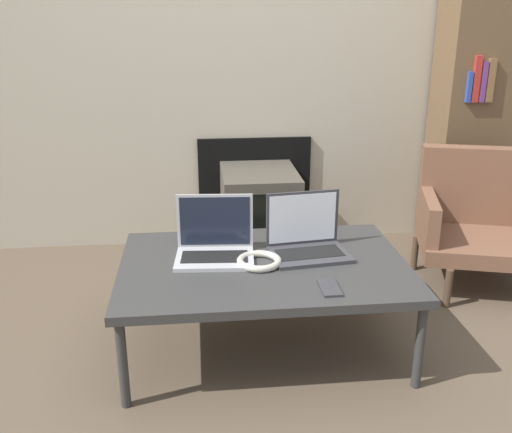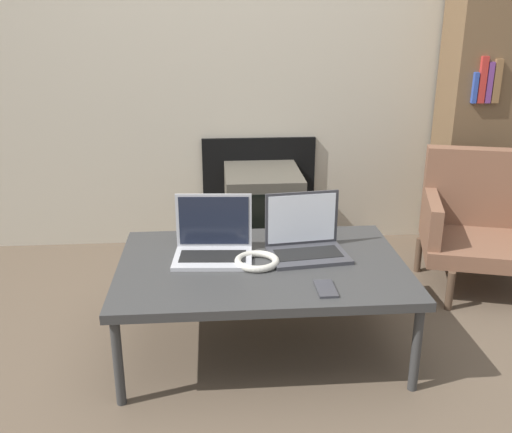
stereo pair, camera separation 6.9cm
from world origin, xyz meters
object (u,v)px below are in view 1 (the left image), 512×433
object	(u,v)px
phone	(330,288)
tv	(259,215)
laptop_left	(215,244)
armchair	(479,215)
laptop_right	(307,240)
headphones	(259,261)

from	to	relation	value
phone	tv	size ratio (longest dim) A/B	0.27
laptop_left	armchair	size ratio (longest dim) A/B	0.47
laptop_left	tv	bearing A→B (deg)	75.88
laptop_right	armchair	distance (m)	1.10
phone	armchair	distance (m)	1.27
phone	tv	xyz separation A→B (m)	(-0.13, 1.21, -0.13)
laptop_right	tv	xyz separation A→B (m)	(-0.11, 0.86, -0.18)
headphones	armchair	size ratio (longest dim) A/B	0.26
laptop_right	phone	size ratio (longest dim) A/B	2.52
armchair	tv	bearing A→B (deg)	175.61
phone	armchair	world-z (taller)	armchair
laptop_left	phone	size ratio (longest dim) A/B	2.45
tv	phone	bearing A→B (deg)	-84.03
armchair	headphones	bearing A→B (deg)	-139.66
laptop_right	armchair	size ratio (longest dim) A/B	0.48
laptop_left	armchair	bearing A→B (deg)	22.20
laptop_right	phone	distance (m)	0.35
headphones	laptop_right	bearing A→B (deg)	25.39
tv	armchair	xyz separation A→B (m)	(1.11, -0.41, 0.10)
headphones	armchair	bearing A→B (deg)	24.58
laptop_right	headphones	world-z (taller)	laptop_right
phone	tv	bearing A→B (deg)	95.97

